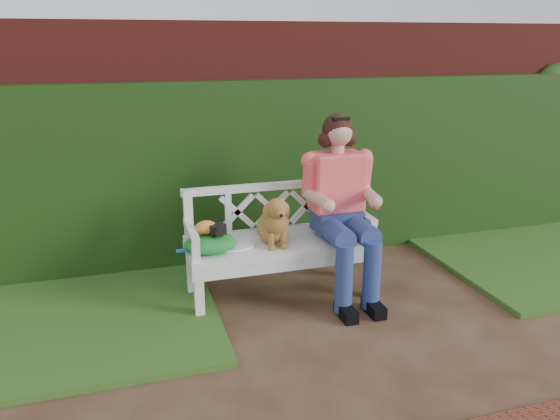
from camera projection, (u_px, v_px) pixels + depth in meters
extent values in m
plane|color=#3C2014|center=(384.00, 335.00, 3.95)|extent=(60.00, 60.00, 0.00)
cube|color=maroon|center=(301.00, 140.00, 5.35)|extent=(10.00, 0.30, 2.20)
cube|color=#1D3912|center=(308.00, 170.00, 5.23)|extent=(10.00, 0.18, 1.70)
cube|color=#1F3E14|center=(40.00, 320.00, 4.10)|extent=(2.60, 2.00, 0.05)
cube|color=#1F3E14|center=(560.00, 252.00, 5.42)|extent=(2.60, 2.00, 0.05)
cube|color=black|center=(217.00, 229.00, 4.16)|extent=(0.15, 0.13, 0.08)
ellipsoid|color=orange|center=(206.00, 227.00, 4.16)|extent=(0.19, 0.15, 0.11)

